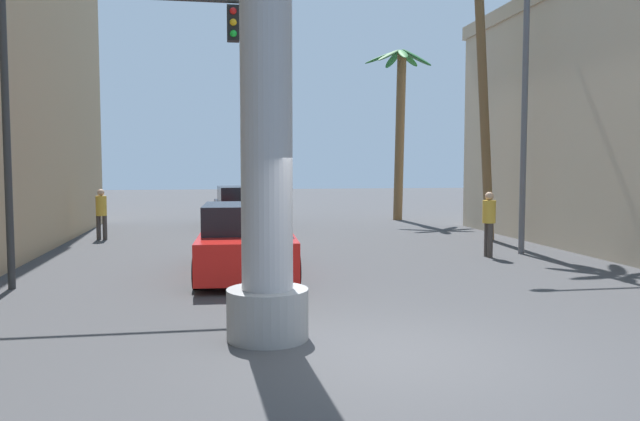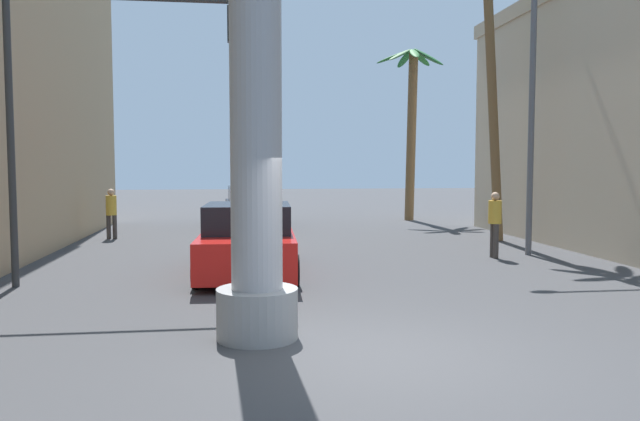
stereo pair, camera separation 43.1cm
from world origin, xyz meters
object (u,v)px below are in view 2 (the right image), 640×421
object	(u,v)px
pedestrian_far_left	(111,210)
street_lamp	(519,87)
palm_tree_mid_right	(495,40)
traffic_light_mast	(94,79)
car_lead	(248,241)
palm_tree_far_right	(412,114)
pedestrian_mid_right	(495,219)
car_far	(251,207)

from	to	relation	value
pedestrian_far_left	street_lamp	bearing A→B (deg)	-24.55
palm_tree_mid_right	traffic_light_mast	bearing A→B (deg)	-151.72
traffic_light_mast	car_lead	distance (m)	4.65
palm_tree_mid_right	palm_tree_far_right	xyz separation A→B (m)	(-0.38, 7.86, -1.62)
traffic_light_mast	pedestrian_mid_right	bearing A→B (deg)	14.52
car_lead	street_lamp	bearing A→B (deg)	14.07
palm_tree_far_right	pedestrian_far_left	size ratio (longest dim) A/B	4.57
pedestrian_far_left	car_lead	bearing A→B (deg)	-58.47
car_lead	car_far	bearing A→B (deg)	88.42
street_lamp	car_lead	distance (m)	8.26
pedestrian_far_left	pedestrian_mid_right	distance (m)	12.07
pedestrian_mid_right	car_lead	bearing A→B (deg)	-167.89
street_lamp	pedestrian_far_left	size ratio (longest dim) A/B	4.52
traffic_light_mast	palm_tree_far_right	xyz separation A→B (m)	(10.34, 13.63, 0.55)
traffic_light_mast	palm_tree_mid_right	xyz separation A→B (m)	(10.72, 5.77, 2.18)
car_far	pedestrian_far_left	bearing A→B (deg)	-138.75
car_far	pedestrian_far_left	world-z (taller)	pedestrian_far_left
traffic_light_mast	pedestrian_mid_right	xyz separation A→B (m)	(9.37, 2.43, -3.09)
pedestrian_far_left	palm_tree_far_right	bearing A→B (deg)	25.56
street_lamp	car_lead	xyz separation A→B (m)	(-7.13, -1.79, -3.76)
car_far	car_lead	bearing A→B (deg)	-91.58
pedestrian_far_left	car_far	bearing A→B (deg)	41.25
car_far	palm_tree_mid_right	size ratio (longest dim) A/B	0.50
car_far	pedestrian_mid_right	distance (m)	11.42
street_lamp	pedestrian_far_left	bearing A→B (deg)	155.45
palm_tree_mid_right	pedestrian_far_left	xyz separation A→B (m)	(-12.01, 2.30, -5.32)
car_lead	pedestrian_mid_right	size ratio (longest dim) A/B	3.09
street_lamp	car_lead	bearing A→B (deg)	-165.93
traffic_light_mast	car_lead	bearing A→B (deg)	19.43
pedestrian_mid_right	car_far	bearing A→B (deg)	122.05
traffic_light_mast	palm_tree_mid_right	bearing A→B (deg)	28.28
street_lamp	pedestrian_far_left	world-z (taller)	street_lamp
car_far	palm_tree_far_right	size ratio (longest dim) A/B	0.63
palm_tree_far_right	car_lead	bearing A→B (deg)	-120.25
car_far	palm_tree_mid_right	bearing A→B (deg)	-40.57
pedestrian_mid_right	palm_tree_mid_right	bearing A→B (deg)	68.05
pedestrian_mid_right	street_lamp	bearing A→B (deg)	28.82
palm_tree_far_right	pedestrian_far_left	distance (m)	13.41
street_lamp	pedestrian_mid_right	xyz separation A→B (m)	(-0.76, -0.42, -3.46)
traffic_light_mast	car_far	distance (m)	12.99
traffic_light_mast	pedestrian_mid_right	size ratio (longest dim) A/B	3.38
palm_tree_far_right	pedestrian_far_left	bearing A→B (deg)	-154.44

